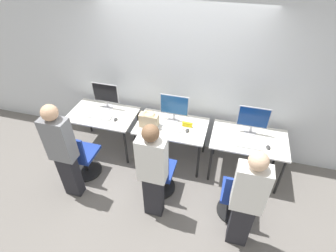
# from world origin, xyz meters

# --- Properties ---
(ground_plane) EXTENTS (20.00, 20.00, 0.00)m
(ground_plane) POSITION_xyz_m (0.00, 0.00, 0.00)
(ground_plane) COLOR slate
(wall_back) EXTENTS (12.00, 0.05, 2.80)m
(wall_back) POSITION_xyz_m (0.00, 0.84, 1.40)
(wall_back) COLOR silver
(wall_back) RESTS_ON ground_plane
(desk_left) EXTENTS (1.13, 0.72, 0.73)m
(desk_left) POSITION_xyz_m (-1.21, 0.36, 0.65)
(desk_left) COLOR silver
(desk_left) RESTS_ON ground_plane
(monitor_left) EXTENTS (0.46, 0.19, 0.46)m
(monitor_left) POSITION_xyz_m (-1.21, 0.57, 0.98)
(monitor_left) COLOR #B2B2B7
(monitor_left) RESTS_ON desk_left
(keyboard_left) EXTENTS (0.41, 0.14, 0.02)m
(keyboard_left) POSITION_xyz_m (-1.21, 0.26, 0.74)
(keyboard_left) COLOR silver
(keyboard_left) RESTS_ON desk_left
(mouse_left) EXTENTS (0.06, 0.09, 0.03)m
(mouse_left) POSITION_xyz_m (-0.92, 0.25, 0.75)
(mouse_left) COLOR #333333
(mouse_left) RESTS_ON desk_left
(office_chair_left) EXTENTS (0.48, 0.48, 0.89)m
(office_chair_left) POSITION_xyz_m (-1.28, -0.37, 0.36)
(office_chair_left) COLOR black
(office_chair_left) RESTS_ON ground_plane
(person_left) EXTENTS (0.36, 0.21, 1.60)m
(person_left) POSITION_xyz_m (-1.24, -0.74, 0.87)
(person_left) COLOR #232328
(person_left) RESTS_ON ground_plane
(desk_center) EXTENTS (1.13, 0.72, 0.73)m
(desk_center) POSITION_xyz_m (0.00, 0.36, 0.65)
(desk_center) COLOR silver
(desk_center) RESTS_ON ground_plane
(monitor_center) EXTENTS (0.46, 0.19, 0.46)m
(monitor_center) POSITION_xyz_m (0.00, 0.52, 0.98)
(monitor_center) COLOR #B2B2B7
(monitor_center) RESTS_ON desk_center
(keyboard_center) EXTENTS (0.41, 0.14, 0.02)m
(keyboard_center) POSITION_xyz_m (0.00, 0.28, 0.74)
(keyboard_center) COLOR silver
(keyboard_center) RESTS_ON desk_center
(mouse_center) EXTENTS (0.06, 0.09, 0.03)m
(mouse_center) POSITION_xyz_m (0.27, 0.28, 0.75)
(mouse_center) COLOR #333333
(mouse_center) RESTS_ON desk_center
(office_chair_center) EXTENTS (0.48, 0.48, 0.89)m
(office_chair_center) POSITION_xyz_m (-0.01, -0.37, 0.36)
(office_chair_center) COLOR black
(office_chair_center) RESTS_ON ground_plane
(person_center) EXTENTS (0.36, 0.21, 1.56)m
(person_center) POSITION_xyz_m (0.04, -0.74, 0.85)
(person_center) COLOR #232328
(person_center) RESTS_ON ground_plane
(desk_right) EXTENTS (1.13, 0.72, 0.73)m
(desk_right) POSITION_xyz_m (1.21, 0.36, 0.65)
(desk_right) COLOR silver
(desk_right) RESTS_ON ground_plane
(monitor_right) EXTENTS (0.46, 0.19, 0.46)m
(monitor_right) POSITION_xyz_m (1.21, 0.51, 0.98)
(monitor_right) COLOR #B2B2B7
(monitor_right) RESTS_ON desk_right
(keyboard_right) EXTENTS (0.41, 0.14, 0.02)m
(keyboard_right) POSITION_xyz_m (1.21, 0.19, 0.74)
(keyboard_right) COLOR silver
(keyboard_right) RESTS_ON desk_right
(mouse_right) EXTENTS (0.06, 0.09, 0.03)m
(mouse_right) POSITION_xyz_m (1.48, 0.21, 0.75)
(mouse_right) COLOR #333333
(mouse_right) RESTS_ON desk_right
(office_chair_right) EXTENTS (0.48, 0.48, 0.89)m
(office_chair_right) POSITION_xyz_m (1.14, -0.50, 0.36)
(office_chair_right) COLOR black
(office_chair_right) RESTS_ON ground_plane
(person_right) EXTENTS (0.36, 0.21, 1.57)m
(person_right) POSITION_xyz_m (1.20, -0.87, 0.85)
(person_right) COLOR #232328
(person_right) RESTS_ON ground_plane
(handbag) EXTENTS (0.30, 0.18, 0.25)m
(handbag) POSITION_xyz_m (-0.34, 0.25, 0.85)
(handbag) COLOR tan
(handbag) RESTS_ON desk_center
(placard_center) EXTENTS (0.16, 0.03, 0.08)m
(placard_center) POSITION_xyz_m (0.25, 0.39, 0.77)
(placard_center) COLOR yellow
(placard_center) RESTS_ON desk_center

